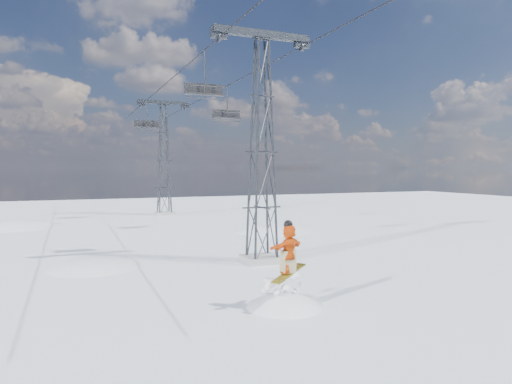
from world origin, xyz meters
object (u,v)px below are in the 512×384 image
snowboarder_jump (285,354)px  lift_tower_far (164,161)px  lift_chair_near (204,90)px  lift_tower_near (262,153)px

snowboarder_jump → lift_tower_far: bearing=86.1°
snowboarder_jump → lift_chair_near: bearing=90.1°
lift_tower_near → lift_tower_far: same height
lift_tower_far → snowboarder_jump: 32.95m
lift_tower_far → snowboarder_jump: bearing=-93.9°
lift_tower_far → lift_chair_near: size_ratio=4.43×
lift_tower_near → snowboarder_jump: 10.28m
lift_tower_near → lift_chair_near: bearing=131.2°
lift_chair_near → snowboarder_jump: bearing=-89.9°
lift_tower_near → lift_tower_far: 25.00m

